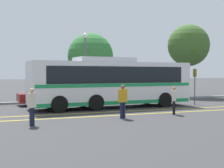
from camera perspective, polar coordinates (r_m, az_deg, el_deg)
name	(u,v)px	position (r m, az deg, el deg)	size (l,w,h in m)	color
ground_plane	(93,108)	(20.97, -3.49, -4.33)	(220.00, 220.00, 0.00)	#38383A
lane_strip_0	(125,111)	(18.92, 2.38, -5.00)	(0.20, 30.90, 0.01)	gold
lane_strip_1	(136,114)	(17.55, 4.35, -5.55)	(0.20, 30.90, 0.01)	gold
curb_strip	(91,101)	(25.43, -3.84, -3.06)	(38.90, 0.36, 0.15)	#99999E
transit_bus	(112,82)	(20.83, -0.03, 0.41)	(11.33, 3.23, 3.34)	silver
parked_car_1	(51,95)	(23.19, -11.15, -2.03)	(4.77, 2.05, 1.38)	maroon
pedestrian_0	(174,99)	(17.70, 11.27, -2.68)	(0.42, 0.47, 1.56)	black
pedestrian_1	(32,104)	(14.06, -14.44, -3.64)	(0.42, 0.47, 1.65)	#191E38
pedestrian_2	(123,99)	(15.84, 1.98, -2.80)	(0.46, 0.32, 1.72)	#191E38
bus_stop_sign	(195,82)	(23.44, 14.91, 0.35)	(0.07, 0.40, 2.66)	#59595E
street_lamp	(85,55)	(25.79, -4.93, 5.35)	(0.43, 0.43, 5.61)	#59595E
tree_0	(189,46)	(31.41, 13.83, 6.85)	(4.04, 4.04, 7.04)	#513823
tree_2	(90,56)	(30.34, -3.96, 5.12)	(4.41, 4.41, 6.19)	#513823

